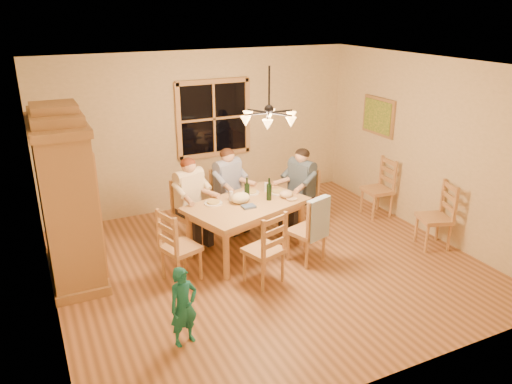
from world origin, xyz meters
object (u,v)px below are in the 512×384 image
chair_spare_front (433,228)px  chair_spare_back (376,198)px  chair_near_right (306,241)px  chandelier (269,117)px  chair_far_right (229,211)px  dining_table (247,210)px  child (184,306)px  wine_bottle_b (269,189)px  chair_end_right (300,211)px  chair_end_left (181,258)px  adult_plaid_man (228,179)px  armoire (68,202)px  wine_bottle_a (247,189)px  adult_slate_man (301,179)px  chair_far_left (192,224)px  chair_near_left (264,261)px  adult_woman (190,191)px

chair_spare_front → chair_spare_back: (0.00, 1.31, 0.00)m
chair_near_right → chandelier: bearing=147.9°
chair_far_right → chair_spare_back: 2.54m
chandelier → dining_table: (-0.10, 0.48, -1.42)m
dining_table → child: bearing=-132.1°
wine_bottle_b → chair_end_right: bearing=26.7°
dining_table → chair_spare_back: 2.58m
chair_near_right → chair_end_left: bearing=153.4°
adult_plaid_man → chair_spare_front: bearing=125.1°
armoire → wine_bottle_a: bearing=-5.7°
chair_far_right → adult_slate_man: adult_slate_man is taller
chair_far_right → armoire: bearing=-5.9°
chandelier → chair_far_right: 2.21m
chair_far_left → child: 2.40m
chair_near_left → wine_bottle_b: 1.15m
chair_end_right → chair_spare_front: (1.46, -1.39, 0.00)m
adult_plaid_man → adult_woman: bearing=-0.0°
adult_woman → wine_bottle_a: (0.69, -0.51, 0.08)m
wine_bottle_a → adult_woman: bearing=143.2°
chair_near_right → adult_slate_man: 1.20m
child → chair_spare_back: chair_spare_back is taller
chair_far_left → chair_spare_back: 3.19m
wine_bottle_b → child: wine_bottle_b is taller
dining_table → wine_bottle_a: (0.06, 0.11, 0.27)m
wine_bottle_b → chair_spare_front: (2.21, -1.02, -0.62)m
chair_far_right → wine_bottle_a: size_ratio=3.00×
armoire → chair_end_right: 3.50m
chair_spare_back → adult_slate_man: bearing=90.9°
adult_plaid_man → wine_bottle_a: (-0.01, -0.73, 0.08)m
chair_far_right → chair_near_left: bearing=64.8°
chair_far_left → chair_far_right: 0.73m
chair_end_right → adult_slate_man: size_ratio=1.13×
child → wine_bottle_b: bearing=27.6°
armoire → chair_far_left: bearing=9.2°
wine_bottle_a → child: wine_bottle_a is taller
adult_plaid_man → adult_slate_man: size_ratio=1.00×
chair_end_left → wine_bottle_b: wine_bottle_b is taller
child → dining_table: bearing=34.2°
adult_plaid_man → child: bearing=40.4°
chair_far_left → wine_bottle_a: bearing=125.7°
dining_table → child: (-1.47, -1.63, -0.21)m
chair_far_right → adult_plaid_man: size_ratio=1.13×
armoire → chair_spare_back: 4.93m
chair_near_left → child: 1.52m
adult_woman → child: bearing=51.9°
chandelier → chair_far_left: (-0.73, 1.10, -1.77)m
adult_plaid_man → chair_spare_back: adult_plaid_man is taller
chair_end_left → child: size_ratio=1.11×
chair_near_left → wine_bottle_a: size_ratio=3.00×
chair_far_left → chair_end_left: (-0.46, -0.96, 0.00)m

